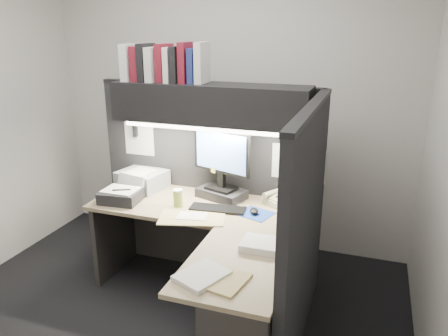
{
  "coord_description": "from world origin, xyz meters",
  "views": [
    {
      "loc": [
        1.32,
        -2.38,
        2.06
      ],
      "look_at": [
        0.32,
        0.51,
        1.07
      ],
      "focal_mm": 35.0,
      "sensor_mm": 36.0,
      "label": 1
    }
  ],
  "objects_px": {
    "telephone": "(280,199)",
    "coffee_cup": "(178,199)",
    "notebook_stack": "(121,196)",
    "desk": "(214,281)",
    "monitor": "(221,172)",
    "keyboard": "(218,209)",
    "printer": "(142,179)",
    "overhead_shelf": "(210,103)"
  },
  "relations": [
    {
      "from": "telephone",
      "to": "notebook_stack",
      "type": "bearing_deg",
      "value": -129.25
    },
    {
      "from": "desk",
      "to": "coffee_cup",
      "type": "relative_size",
      "value": 12.75
    },
    {
      "from": "printer",
      "to": "notebook_stack",
      "type": "distance_m",
      "value": 0.34
    },
    {
      "from": "desk",
      "to": "telephone",
      "type": "relative_size",
      "value": 8.38
    },
    {
      "from": "keyboard",
      "to": "telephone",
      "type": "distance_m",
      "value": 0.5
    },
    {
      "from": "telephone",
      "to": "overhead_shelf",
      "type": "bearing_deg",
      "value": -143.19
    },
    {
      "from": "keyboard",
      "to": "printer",
      "type": "distance_m",
      "value": 0.83
    },
    {
      "from": "desk",
      "to": "telephone",
      "type": "bearing_deg",
      "value": 70.95
    },
    {
      "from": "monitor",
      "to": "printer",
      "type": "bearing_deg",
      "value": -162.25
    },
    {
      "from": "overhead_shelf",
      "to": "monitor",
      "type": "relative_size",
      "value": 2.72
    },
    {
      "from": "printer",
      "to": "monitor",
      "type": "bearing_deg",
      "value": 11.23
    },
    {
      "from": "monitor",
      "to": "printer",
      "type": "height_order",
      "value": "monitor"
    },
    {
      "from": "monitor",
      "to": "telephone",
      "type": "height_order",
      "value": "monitor"
    },
    {
      "from": "monitor",
      "to": "telephone",
      "type": "bearing_deg",
      "value": 21.05
    },
    {
      "from": "coffee_cup",
      "to": "printer",
      "type": "relative_size",
      "value": 0.36
    },
    {
      "from": "keyboard",
      "to": "telephone",
      "type": "bearing_deg",
      "value": 26.52
    },
    {
      "from": "overhead_shelf",
      "to": "coffee_cup",
      "type": "distance_m",
      "value": 0.78
    },
    {
      "from": "keyboard",
      "to": "monitor",
      "type": "bearing_deg",
      "value": 96.97
    },
    {
      "from": "keyboard",
      "to": "telephone",
      "type": "xyz_separation_m",
      "value": [
        0.42,
        0.27,
        0.03
      ]
    },
    {
      "from": "keyboard",
      "to": "notebook_stack",
      "type": "height_order",
      "value": "notebook_stack"
    },
    {
      "from": "coffee_cup",
      "to": "notebook_stack",
      "type": "relative_size",
      "value": 0.44
    },
    {
      "from": "telephone",
      "to": "printer",
      "type": "bearing_deg",
      "value": -144.79
    },
    {
      "from": "coffee_cup",
      "to": "desk",
      "type": "bearing_deg",
      "value": -45.04
    },
    {
      "from": "overhead_shelf",
      "to": "printer",
      "type": "relative_size",
      "value": 4.16
    },
    {
      "from": "telephone",
      "to": "notebook_stack",
      "type": "xyz_separation_m",
      "value": [
        -1.21,
        -0.36,
        0.01
      ]
    },
    {
      "from": "telephone",
      "to": "monitor",
      "type": "bearing_deg",
      "value": -142.8
    },
    {
      "from": "keyboard",
      "to": "notebook_stack",
      "type": "bearing_deg",
      "value": -179.56
    },
    {
      "from": "desk",
      "to": "keyboard",
      "type": "height_order",
      "value": "keyboard"
    },
    {
      "from": "notebook_stack",
      "to": "keyboard",
      "type": "bearing_deg",
      "value": 6.42
    },
    {
      "from": "telephone",
      "to": "coffee_cup",
      "type": "bearing_deg",
      "value": -122.72
    },
    {
      "from": "desk",
      "to": "notebook_stack",
      "type": "bearing_deg",
      "value": 156.01
    },
    {
      "from": "monitor",
      "to": "coffee_cup",
      "type": "xyz_separation_m",
      "value": [
        -0.26,
        -0.29,
        -0.16
      ]
    },
    {
      "from": "desk",
      "to": "telephone",
      "type": "xyz_separation_m",
      "value": [
        0.27,
        0.78,
        0.33
      ]
    },
    {
      "from": "keyboard",
      "to": "coffee_cup",
      "type": "height_order",
      "value": "coffee_cup"
    },
    {
      "from": "keyboard",
      "to": "coffee_cup",
      "type": "bearing_deg",
      "value": -178.25
    },
    {
      "from": "monitor",
      "to": "coffee_cup",
      "type": "distance_m",
      "value": 0.42
    },
    {
      "from": "desk",
      "to": "overhead_shelf",
      "type": "relative_size",
      "value": 1.1
    },
    {
      "from": "desk",
      "to": "keyboard",
      "type": "relative_size",
      "value": 4.0
    },
    {
      "from": "overhead_shelf",
      "to": "notebook_stack",
      "type": "distance_m",
      "value": 1.02
    },
    {
      "from": "printer",
      "to": "notebook_stack",
      "type": "bearing_deg",
      "value": -79.23
    },
    {
      "from": "keyboard",
      "to": "printer",
      "type": "bearing_deg",
      "value": 156.37
    },
    {
      "from": "desk",
      "to": "monitor",
      "type": "relative_size",
      "value": 2.98
    }
  ]
}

